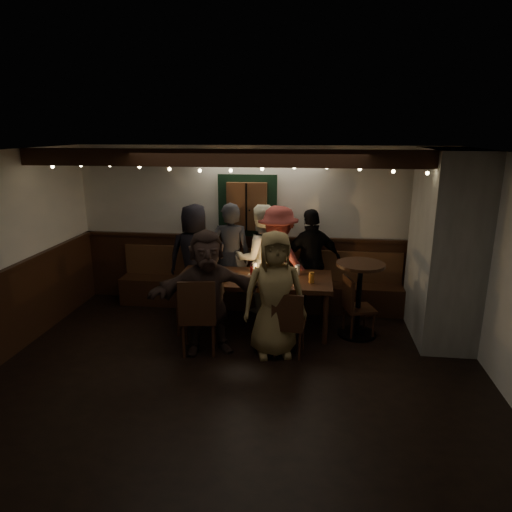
# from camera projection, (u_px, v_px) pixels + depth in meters

# --- Properties ---
(room) EXTENTS (6.02, 5.01, 2.62)m
(room) POSITION_uv_depth(u_px,v_px,m) (327.00, 260.00, 6.37)
(room) COLOR black
(room) RESTS_ON ground
(dining_table) EXTENTS (2.21, 0.95, 0.96)m
(dining_table) POSITION_uv_depth(u_px,v_px,m) (254.00, 282.00, 6.56)
(dining_table) COLOR black
(dining_table) RESTS_ON ground
(chair_near_left) EXTENTS (0.54, 0.54, 1.03)m
(chair_near_left) POSITION_uv_depth(u_px,v_px,m) (198.00, 313.00, 5.82)
(chair_near_left) COLOR black
(chair_near_left) RESTS_ON ground
(chair_near_right) EXTENTS (0.44, 0.44, 0.88)m
(chair_near_right) POSITION_uv_depth(u_px,v_px,m) (288.00, 321.00, 5.78)
(chair_near_right) COLOR black
(chair_near_right) RESTS_ON ground
(chair_end) EXTENTS (0.49, 0.49, 0.86)m
(chair_end) POSITION_uv_depth(u_px,v_px,m) (354.00, 303.00, 6.39)
(chair_end) COLOR black
(chair_end) RESTS_ON ground
(high_top) EXTENTS (0.67, 0.67, 1.07)m
(high_top) POSITION_uv_depth(u_px,v_px,m) (359.00, 290.00, 6.36)
(high_top) COLOR black
(high_top) RESTS_ON ground
(person_a) EXTENTS (0.90, 0.64, 1.72)m
(person_a) POSITION_uv_depth(u_px,v_px,m) (195.00, 257.00, 7.30)
(person_a) COLOR black
(person_a) RESTS_ON ground
(person_b) EXTENTS (0.65, 0.43, 1.75)m
(person_b) POSITION_uv_depth(u_px,v_px,m) (231.00, 257.00, 7.24)
(person_b) COLOR #25262C
(person_b) RESTS_ON ground
(person_c) EXTENTS (1.01, 0.89, 1.73)m
(person_c) POSITION_uv_depth(u_px,v_px,m) (261.00, 258.00, 7.23)
(person_c) COLOR silver
(person_c) RESTS_ON ground
(person_d) EXTENTS (1.28, 1.04, 1.72)m
(person_d) POSITION_uv_depth(u_px,v_px,m) (278.00, 261.00, 7.10)
(person_d) COLOR maroon
(person_d) RESTS_ON ground
(person_e) EXTENTS (1.06, 0.73, 1.67)m
(person_e) POSITION_uv_depth(u_px,v_px,m) (311.00, 262.00, 7.13)
(person_e) COLOR black
(person_e) RESTS_ON ground
(person_f) EXTENTS (1.59, 0.94, 1.64)m
(person_f) POSITION_uv_depth(u_px,v_px,m) (208.00, 292.00, 5.85)
(person_f) COLOR #2F211D
(person_f) RESTS_ON ground
(person_g) EXTENTS (0.90, 0.70, 1.64)m
(person_g) POSITION_uv_depth(u_px,v_px,m) (274.00, 294.00, 5.77)
(person_g) COLOR olive
(person_g) RESTS_ON ground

